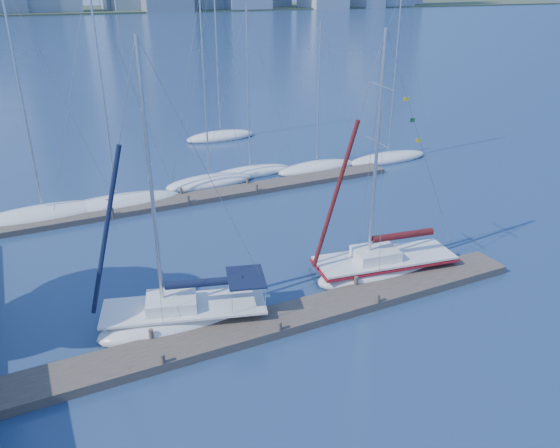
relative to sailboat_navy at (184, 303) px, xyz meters
name	(u,v)px	position (x,y,z in m)	size (l,w,h in m)	color
ground	(271,327)	(3.27, -1.91, -1.06)	(700.00, 700.00, 0.00)	navy
near_dock	(271,323)	(3.27, -1.91, -0.86)	(26.00, 2.00, 0.40)	#443931
far_dock	(199,198)	(5.27, 14.09, -0.88)	(30.00, 1.80, 0.36)	#443931
far_shore	(13,12)	(3.27, 318.09, -1.06)	(800.00, 100.00, 1.50)	#38472D
sailboat_navy	(184,303)	(0.00, 0.00, 0.00)	(8.01, 4.52, 12.70)	white
sailboat_maroon	(385,255)	(10.62, -0.04, -0.04)	(8.07, 3.69, 12.60)	white
bg_boat_0	(44,215)	(-4.66, 15.25, -0.76)	(9.01, 4.03, 14.76)	white
bg_boat_1	(117,203)	(-0.07, 15.26, -0.77)	(8.86, 5.22, 14.82)	white
bg_boat_2	(210,182)	(6.96, 16.68, -0.78)	(7.03, 4.30, 13.46)	white
bg_boat_3	(250,172)	(10.59, 17.53, -0.82)	(6.99, 4.52, 12.66)	white
bg_boat_4	(317,167)	(15.84, 16.23, -0.81)	(7.15, 3.86, 11.58)	white
bg_boat_5	(388,158)	(22.55, 15.85, -0.80)	(7.80, 3.42, 13.89)	white
bg_boat_7	(221,136)	(12.25, 28.67, -0.75)	(6.82, 2.51, 15.57)	white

